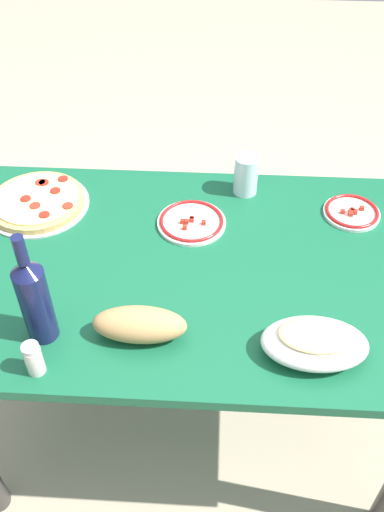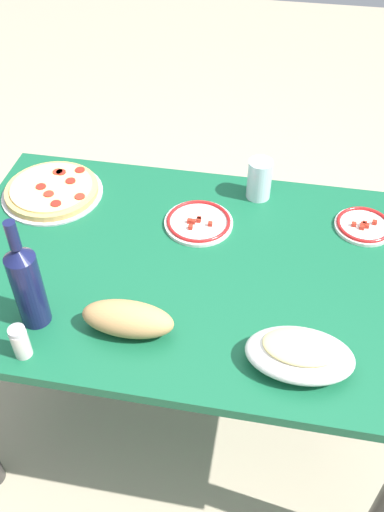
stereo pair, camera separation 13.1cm
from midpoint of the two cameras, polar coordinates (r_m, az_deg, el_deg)
ground_plane at (r=2.06m, az=-1.88°, el=-15.48°), size 8.00×8.00×0.00m
dining_table at (r=1.57m, az=-2.39°, el=-4.19°), size 1.29×0.82×0.73m
pepperoni_pizza at (r=1.73m, az=-17.51°, el=5.17°), size 0.30×0.30×0.03m
baked_pasta_dish at (r=1.28m, az=9.45°, el=-8.69°), size 0.24×0.15×0.08m
wine_bottle at (r=1.30m, az=-18.47°, el=-4.24°), size 0.07×0.07×0.30m
water_glass at (r=1.68m, az=3.25°, el=8.12°), size 0.07×0.07×0.12m
side_plate_near at (r=1.67m, az=13.72°, el=4.25°), size 0.16×0.16×0.02m
side_plate_far at (r=1.59m, az=-2.41°, el=3.39°), size 0.19×0.19×0.02m
bread_loaf at (r=1.30m, az=-8.22°, el=-7.02°), size 0.22×0.09×0.08m
spice_shaker at (r=1.29m, az=-18.59°, el=-9.97°), size 0.04×0.04×0.09m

